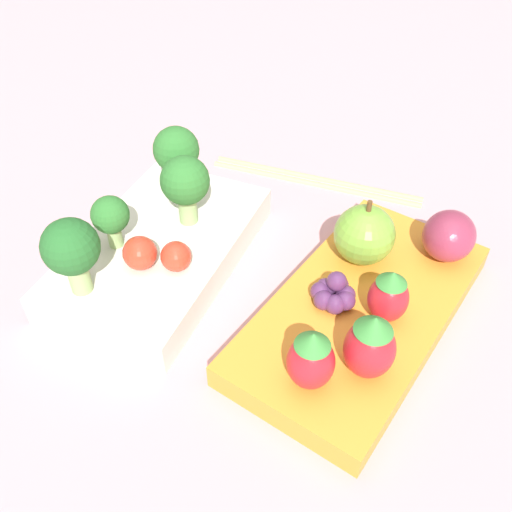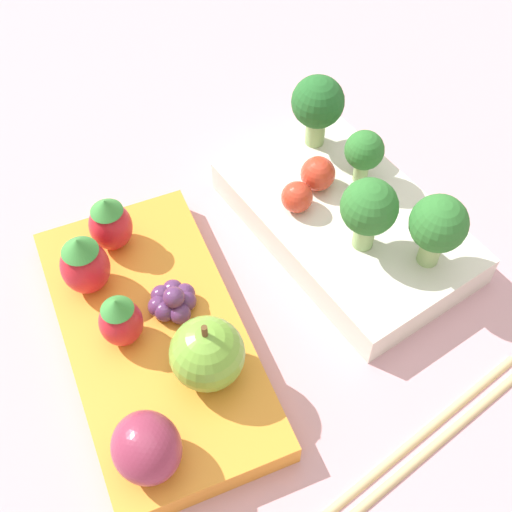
# 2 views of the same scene
# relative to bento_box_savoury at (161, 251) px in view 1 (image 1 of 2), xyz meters

# --- Properties ---
(ground_plane) EXTENTS (4.00, 4.00, 0.00)m
(ground_plane) POSITION_rel_bento_box_savoury_xyz_m (0.01, -0.08, -0.01)
(ground_plane) COLOR #C6939E
(bento_box_savoury) EXTENTS (0.20, 0.13, 0.03)m
(bento_box_savoury) POSITION_rel_bento_box_savoury_xyz_m (0.00, 0.00, 0.00)
(bento_box_savoury) COLOR silver
(bento_box_savoury) RESTS_ON ground_plane
(bento_box_fruit) EXTENTS (0.24, 0.14, 0.02)m
(bento_box_fruit) POSITION_rel_bento_box_savoury_xyz_m (0.02, -0.17, -0.00)
(bento_box_fruit) COLOR orange
(bento_box_fruit) RESTS_ON ground_plane
(broccoli_floret_0) EXTENTS (0.04, 0.04, 0.06)m
(broccoli_floret_0) POSITION_rel_bento_box_savoury_xyz_m (0.07, 0.02, 0.05)
(broccoli_floret_0) COLOR #93B770
(broccoli_floret_0) RESTS_ON bento_box_savoury
(broccoli_floret_1) EXTENTS (0.04, 0.04, 0.06)m
(broccoli_floret_1) POSITION_rel_bento_box_savoury_xyz_m (-0.07, 0.02, 0.05)
(broccoli_floret_1) COLOR #93B770
(broccoli_floret_1) RESTS_ON bento_box_savoury
(broccoli_floret_2) EXTENTS (0.03, 0.03, 0.05)m
(broccoli_floret_2) POSITION_rel_bento_box_savoury_xyz_m (-0.02, 0.03, 0.04)
(broccoli_floret_2) COLOR #93B770
(broccoli_floret_2) RESTS_ON bento_box_savoury
(broccoli_floret_3) EXTENTS (0.04, 0.04, 0.06)m
(broccoli_floret_3) POSITION_rel_bento_box_savoury_xyz_m (0.03, -0.01, 0.05)
(broccoli_floret_3) COLOR #93B770
(broccoli_floret_3) RESTS_ON bento_box_savoury
(cherry_tomato_0) EXTENTS (0.02, 0.02, 0.02)m
(cherry_tomato_0) POSITION_rel_bento_box_savoury_xyz_m (-0.02, -0.03, 0.03)
(cherry_tomato_0) COLOR red
(cherry_tomato_0) RESTS_ON bento_box_savoury
(cherry_tomato_1) EXTENTS (0.03, 0.03, 0.03)m
(cherry_tomato_1) POSITION_rel_bento_box_savoury_xyz_m (-0.03, -0.01, 0.03)
(cherry_tomato_1) COLOR red
(cherry_tomato_1) RESTS_ON bento_box_savoury
(apple) EXTENTS (0.05, 0.05, 0.06)m
(apple) POSITION_rel_bento_box_savoury_xyz_m (0.06, -0.15, 0.03)
(apple) COLOR #70A838
(apple) RESTS_ON bento_box_fruit
(strawberry_0) EXTENTS (0.03, 0.03, 0.04)m
(strawberry_0) POSITION_rel_bento_box_savoury_xyz_m (0.01, -0.19, 0.03)
(strawberry_0) COLOR red
(strawberry_0) RESTS_ON bento_box_fruit
(strawberry_1) EXTENTS (0.03, 0.03, 0.05)m
(strawberry_1) POSITION_rel_bento_box_savoury_xyz_m (-0.04, -0.19, 0.03)
(strawberry_1) COLOR red
(strawberry_1) RESTS_ON bento_box_fruit
(strawberry_2) EXTENTS (0.03, 0.03, 0.05)m
(strawberry_2) POSITION_rel_bento_box_savoury_xyz_m (-0.07, -0.16, 0.03)
(strawberry_2) COLOR red
(strawberry_2) RESTS_ON bento_box_fruit
(plum) EXTENTS (0.04, 0.04, 0.04)m
(plum) POSITION_rel_bento_box_savoury_xyz_m (0.09, -0.21, 0.03)
(plum) COLOR #892D47
(plum) RESTS_ON bento_box_fruit
(grape_cluster) EXTENTS (0.03, 0.03, 0.03)m
(grape_cluster) POSITION_rel_bento_box_savoury_xyz_m (0.01, -0.15, 0.02)
(grape_cluster) COLOR #562D5B
(grape_cluster) RESTS_ON bento_box_fruit
(chopsticks_pair) EXTENTS (0.04, 0.21, 0.01)m
(chopsticks_pair) POSITION_rel_bento_box_savoury_xyz_m (0.17, -0.07, -0.01)
(chopsticks_pair) COLOR tan
(chopsticks_pair) RESTS_ON ground_plane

